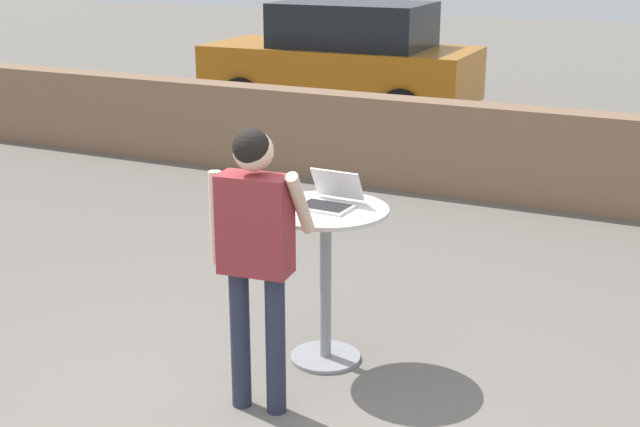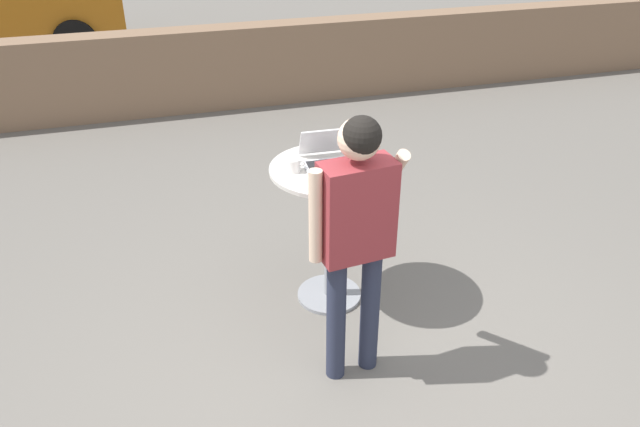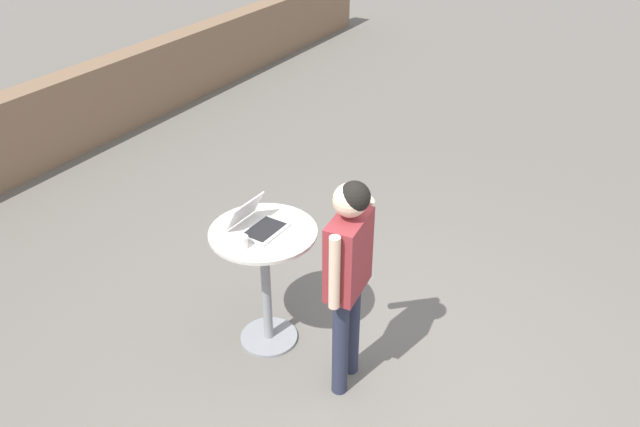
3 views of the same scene
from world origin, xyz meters
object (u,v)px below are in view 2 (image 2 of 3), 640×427
(laptop, at_px, (329,158))
(coffee_mug, at_px, (293,165))
(standing_person, at_px, (356,223))
(cafe_table, at_px, (330,210))

(laptop, distance_m, coffee_mug, 0.24)
(laptop, relative_size, standing_person, 0.21)
(coffee_mug, height_order, standing_person, standing_person)
(cafe_table, height_order, standing_person, standing_person)
(cafe_table, height_order, laptop, laptop)
(coffee_mug, bearing_deg, standing_person, -77.87)
(laptop, distance_m, standing_person, 0.76)
(cafe_table, bearing_deg, standing_person, -96.35)
(cafe_table, distance_m, laptop, 0.35)
(cafe_table, relative_size, coffee_mug, 8.40)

